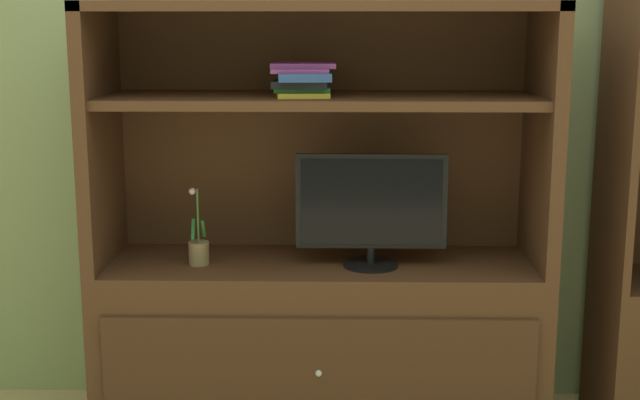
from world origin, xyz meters
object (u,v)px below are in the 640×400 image
Objects in this scene: media_console at (320,299)px; tv_monitor at (371,207)px; magazine_stack at (303,78)px; potted_plant at (199,250)px.

tv_monitor is at bearing -20.02° from media_console.
magazine_stack is (-0.25, 0.06, 0.47)m from tv_monitor.
media_console reaches higher than tv_monitor.
magazine_stack is at bearing 6.82° from potted_plant.
magazine_stack is (0.39, 0.05, 0.64)m from potted_plant.
potted_plant is 0.87× the size of magazine_stack.
magazine_stack reaches higher than potted_plant.
media_console is 5.01× the size of magazine_stack.
magazine_stack is at bearing -171.47° from media_console.
media_console is 0.51m from potted_plant.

